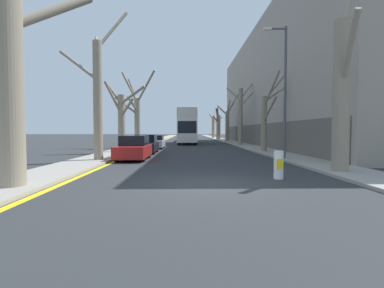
# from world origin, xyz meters

# --- Properties ---
(ground_plane) EXTENTS (300.00, 300.00, 0.00)m
(ground_plane) POSITION_xyz_m (0.00, 0.00, 0.00)
(ground_plane) COLOR #2B2D30
(sidewalk_left) EXTENTS (2.42, 120.00, 0.12)m
(sidewalk_left) POSITION_xyz_m (-6.14, 50.00, 0.06)
(sidewalk_left) COLOR gray
(sidewalk_left) RESTS_ON ground
(sidewalk_right) EXTENTS (2.42, 120.00, 0.12)m
(sidewalk_right) POSITION_xyz_m (6.14, 50.00, 0.06)
(sidewalk_right) COLOR gray
(sidewalk_right) RESTS_ON ground
(building_facade_right) EXTENTS (10.08, 45.59, 13.94)m
(building_facade_right) POSITION_xyz_m (12.34, 26.88, 6.96)
(building_facade_right) COLOR #9E9384
(building_facade_right) RESTS_ON ground
(kerb_line_stripe) EXTENTS (0.24, 120.00, 0.01)m
(kerb_line_stripe) POSITION_xyz_m (-4.75, 50.00, 0.00)
(kerb_line_stripe) COLOR yellow
(kerb_line_stripe) RESTS_ON ground
(street_tree_left_0) EXTENTS (4.08, 3.05, 8.67)m
(street_tree_left_0) POSITION_xyz_m (-6.04, -0.62, 4.07)
(street_tree_left_0) COLOR gray
(street_tree_left_0) RESTS_ON ground
(street_tree_left_1) EXTENTS (3.96, 2.57, 8.92)m
(street_tree_left_1) POSITION_xyz_m (-5.71, 7.49, 3.88)
(street_tree_left_1) COLOR gray
(street_tree_left_1) RESTS_ON ground
(street_tree_left_2) EXTENTS (3.36, 1.53, 5.68)m
(street_tree_left_2) POSITION_xyz_m (-5.82, 14.18, 2.72)
(street_tree_left_2) COLOR gray
(street_tree_left_2) RESTS_ON ground
(street_tree_left_3) EXTENTS (4.00, 2.94, 7.85)m
(street_tree_left_3) POSITION_xyz_m (-5.81, 21.25, 3.35)
(street_tree_left_3) COLOR gray
(street_tree_left_3) RESTS_ON ground
(street_tree_right_0) EXTENTS (1.67, 3.21, 8.77)m
(street_tree_right_0) POSITION_xyz_m (5.73, 2.37, 3.49)
(street_tree_right_0) COLOR gray
(street_tree_right_0) RESTS_ON ground
(street_tree_right_1) EXTENTS (3.34, 2.58, 6.33)m
(street_tree_right_1) POSITION_xyz_m (5.82, 14.20, 2.90)
(street_tree_right_1) COLOR gray
(street_tree_right_1) RESTS_ON ground
(street_tree_right_2) EXTENTS (3.81, 2.44, 8.23)m
(street_tree_right_2) POSITION_xyz_m (5.82, 25.78, 3.77)
(street_tree_right_2) COLOR gray
(street_tree_right_2) RESTS_ON ground
(street_tree_right_3) EXTENTS (3.26, 2.35, 7.58)m
(street_tree_right_3) POSITION_xyz_m (5.91, 38.20, 2.99)
(street_tree_right_3) COLOR gray
(street_tree_right_3) RESTS_ON ground
(street_tree_right_4) EXTENTS (1.76, 2.77, 6.20)m
(street_tree_right_4) POSITION_xyz_m (5.64, 49.62, 2.83)
(street_tree_right_4) COLOR gray
(street_tree_right_4) RESTS_ON ground
(street_tree_right_5) EXTENTS (3.58, 3.85, 6.77)m
(street_tree_right_5) POSITION_xyz_m (5.84, 62.43, 3.01)
(street_tree_right_5) COLOR gray
(street_tree_right_5) RESTS_ON ground
(double_decker_bus) EXTENTS (2.50, 11.69, 4.56)m
(double_decker_bus) POSITION_xyz_m (-0.58, 31.52, 2.58)
(double_decker_bus) COLOR silver
(double_decker_bus) RESTS_ON ground
(parked_car_0) EXTENTS (1.73, 4.23, 1.47)m
(parked_car_0) POSITION_xyz_m (-3.85, 8.54, 0.69)
(parked_car_0) COLOR maroon
(parked_car_0) RESTS_ON ground
(parked_car_1) EXTENTS (1.71, 4.06, 1.47)m
(parked_car_1) POSITION_xyz_m (-3.85, 13.90, 0.69)
(parked_car_1) COLOR black
(parked_car_1) RESTS_ON ground
(parked_car_2) EXTENTS (1.87, 4.06, 1.33)m
(parked_car_2) POSITION_xyz_m (-3.85, 20.15, 0.64)
(parked_car_2) COLOR #9EA3AD
(parked_car_2) RESTS_ON ground
(lamp_post) EXTENTS (1.40, 0.20, 7.99)m
(lamp_post) POSITION_xyz_m (5.20, 8.19, 4.46)
(lamp_post) COLOR #4C4F54
(lamp_post) RESTS_ON ground
(traffic_bollard) EXTENTS (0.35, 0.36, 1.04)m
(traffic_bollard) POSITION_xyz_m (2.75, 1.06, 0.52)
(traffic_bollard) COLOR white
(traffic_bollard) RESTS_ON ground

